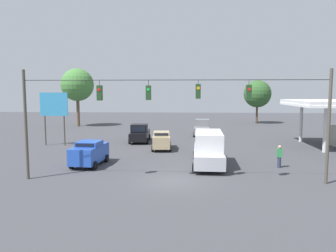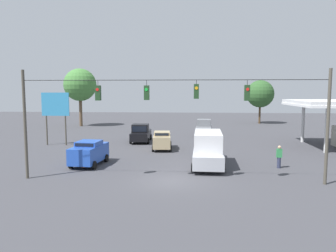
{
  "view_description": "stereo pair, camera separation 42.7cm",
  "coord_description": "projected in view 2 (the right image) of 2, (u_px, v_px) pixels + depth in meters",
  "views": [
    {
      "loc": [
        -0.9,
        21.14,
        5.92
      ],
      "look_at": [
        0.8,
        -7.95,
        2.82
      ],
      "focal_mm": 35.0,
      "sensor_mm": 36.0,
      "label": 1
    },
    {
      "loc": [
        -1.33,
        21.12,
        5.92
      ],
      "look_at": [
        0.8,
        -7.95,
        2.82
      ],
      "focal_mm": 35.0,
      "sensor_mm": 36.0,
      "label": 2
    }
  ],
  "objects": [
    {
      "name": "traffic_cone_third",
      "position": [
        105.0,
        148.0,
        31.91
      ],
      "size": [
        0.37,
        0.37,
        0.74
      ],
      "primitive_type": "cone",
      "color": "orange",
      "rests_on": "ground_plane"
    },
    {
      "name": "sedan_blue_parked_shoulder",
      "position": [
        89.0,
        152.0,
        26.3
      ],
      "size": [
        2.39,
        4.28,
        1.96
      ],
      "color": "#234CB2",
      "rests_on": "ground_plane"
    },
    {
      "name": "pickup_truck_black_withflow_far",
      "position": [
        141.0,
        133.0,
        38.46
      ],
      "size": [
        2.39,
        5.36,
        2.12
      ],
      "color": "black",
      "rests_on": "ground_plane"
    },
    {
      "name": "roadside_billboard",
      "position": [
        55.0,
        108.0,
        35.77
      ],
      "size": [
        3.06,
        0.16,
        5.78
      ],
      "color": "#4C473D",
      "rests_on": "ground_plane"
    },
    {
      "name": "pickup_truck_grey_oncoming_deep",
      "position": [
        204.0,
        128.0,
        44.09
      ],
      "size": [
        2.5,
        5.36,
        2.12
      ],
      "color": "slate",
      "rests_on": "ground_plane"
    },
    {
      "name": "pedestrian",
      "position": [
        279.0,
        157.0,
        25.26
      ],
      "size": [
        0.4,
        0.28,
        1.76
      ],
      "color": "#2D334C",
      "rests_on": "ground_plane"
    },
    {
      "name": "sedan_tan_withflow_mid",
      "position": [
        162.0,
        140.0,
        33.4
      ],
      "size": [
        2.16,
        4.16,
        1.83
      ],
      "color": "tan",
      "rests_on": "ground_plane"
    },
    {
      "name": "tree_horizon_right",
      "position": [
        80.0,
        85.0,
        55.17
      ],
      "size": [
        5.47,
        5.47,
        9.74
      ],
      "color": "brown",
      "rests_on": "ground_plane"
    },
    {
      "name": "tree_horizon_left",
      "position": [
        260.0,
        94.0,
        59.73
      ],
      "size": [
        4.98,
        4.98,
        7.94
      ],
      "color": "#4C3823",
      "rests_on": "ground_plane"
    },
    {
      "name": "ground_plane",
      "position": [
        171.0,
        181.0,
        21.66
      ],
      "size": [
        140.0,
        140.0,
        0.0
      ],
      "primitive_type": "plane",
      "color": "#3D3D42"
    },
    {
      "name": "overhead_signal_span",
      "position": [
        171.0,
        111.0,
        21.14
      ],
      "size": [
        19.9,
        0.38,
        7.34
      ],
      "color": "#4C473D",
      "rests_on": "ground_plane"
    },
    {
      "name": "traffic_cone_second",
      "position": [
        95.0,
        155.0,
        28.65
      ],
      "size": [
        0.37,
        0.37,
        0.74
      ],
      "primitive_type": "cone",
      "color": "orange",
      "rests_on": "ground_plane"
    },
    {
      "name": "traffic_cone_nearest",
      "position": [
        84.0,
        163.0,
        25.58
      ],
      "size": [
        0.37,
        0.37,
        0.74
      ],
      "primitive_type": "cone",
      "color": "orange",
      "rests_on": "ground_plane"
    },
    {
      "name": "box_truck_silver_crossing_near",
      "position": [
        208.0,
        149.0,
        26.11
      ],
      "size": [
        2.65,
        7.25,
        2.73
      ],
      "color": "#A8AAB2",
      "rests_on": "ground_plane"
    }
  ]
}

